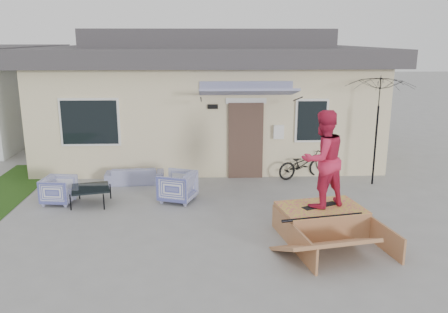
{
  "coord_description": "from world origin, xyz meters",
  "views": [
    {
      "loc": [
        -0.08,
        -7.9,
        3.81
      ],
      "look_at": [
        0.3,
        1.8,
        1.3
      ],
      "focal_mm": 37.09,
      "sensor_mm": 36.0,
      "label": 1
    }
  ],
  "objects_px": {
    "armchair_left": "(59,189)",
    "patio_umbrella": "(377,119)",
    "loveseat": "(135,172)",
    "bicycle": "(302,161)",
    "skater": "(323,158)",
    "skate_ramp": "(321,220)",
    "skateboard": "(320,205)",
    "coffee_table": "(91,196)",
    "armchair_right": "(177,185)"
  },
  "relations": [
    {
      "from": "armchair_left",
      "to": "patio_umbrella",
      "type": "height_order",
      "value": "patio_umbrella"
    },
    {
      "from": "loveseat",
      "to": "bicycle",
      "type": "relative_size",
      "value": 1.02
    },
    {
      "from": "loveseat",
      "to": "skater",
      "type": "relative_size",
      "value": 0.8
    },
    {
      "from": "skate_ramp",
      "to": "armchair_left",
      "type": "bearing_deg",
      "value": 150.11
    },
    {
      "from": "skate_ramp",
      "to": "skateboard",
      "type": "bearing_deg",
      "value": 90.0
    },
    {
      "from": "armchair_left",
      "to": "patio_umbrella",
      "type": "relative_size",
      "value": 0.32
    },
    {
      "from": "coffee_table",
      "to": "skateboard",
      "type": "relative_size",
      "value": 1.07
    },
    {
      "from": "loveseat",
      "to": "armchair_left",
      "type": "relative_size",
      "value": 2.18
    },
    {
      "from": "bicycle",
      "to": "patio_umbrella",
      "type": "height_order",
      "value": "patio_umbrella"
    },
    {
      "from": "skate_ramp",
      "to": "skateboard",
      "type": "xyz_separation_m",
      "value": [
        -0.01,
        0.05,
        0.29
      ]
    },
    {
      "from": "bicycle",
      "to": "skateboard",
      "type": "relative_size",
      "value": 1.92
    },
    {
      "from": "loveseat",
      "to": "skater",
      "type": "distance_m",
      "value": 5.52
    },
    {
      "from": "patio_umbrella",
      "to": "bicycle",
      "type": "bearing_deg",
      "value": 160.55
    },
    {
      "from": "bicycle",
      "to": "skater",
      "type": "distance_m",
      "value": 3.86
    },
    {
      "from": "loveseat",
      "to": "skate_ramp",
      "type": "xyz_separation_m",
      "value": [
        4.2,
        -3.43,
        -0.03
      ]
    },
    {
      "from": "skater",
      "to": "armchair_left",
      "type": "bearing_deg",
      "value": -42.39
    },
    {
      "from": "bicycle",
      "to": "armchair_left",
      "type": "bearing_deg",
      "value": 84.01
    },
    {
      "from": "coffee_table",
      "to": "bicycle",
      "type": "bearing_deg",
      "value": 19.56
    },
    {
      "from": "armchair_right",
      "to": "skateboard",
      "type": "distance_m",
      "value": 3.54
    },
    {
      "from": "armchair_left",
      "to": "armchair_right",
      "type": "xyz_separation_m",
      "value": [
        2.78,
        0.05,
        0.04
      ]
    },
    {
      "from": "loveseat",
      "to": "skater",
      "type": "xyz_separation_m",
      "value": [
        4.19,
        -3.38,
        1.25
      ]
    },
    {
      "from": "loveseat",
      "to": "skate_ramp",
      "type": "relative_size",
      "value": 0.71
    },
    {
      "from": "armchair_right",
      "to": "skateboard",
      "type": "xyz_separation_m",
      "value": [
        2.96,
        -1.93,
        0.17
      ]
    },
    {
      "from": "loveseat",
      "to": "bicycle",
      "type": "height_order",
      "value": "bicycle"
    },
    {
      "from": "armchair_right",
      "to": "skater",
      "type": "xyz_separation_m",
      "value": [
        2.96,
        -1.93,
        1.15
      ]
    },
    {
      "from": "skateboard",
      "to": "skater",
      "type": "relative_size",
      "value": 0.41
    },
    {
      "from": "armchair_left",
      "to": "loveseat",
      "type": "bearing_deg",
      "value": -38.82
    },
    {
      "from": "armchair_right",
      "to": "patio_umbrella",
      "type": "relative_size",
      "value": 0.36
    },
    {
      "from": "armchair_left",
      "to": "patio_umbrella",
      "type": "xyz_separation_m",
      "value": [
        7.91,
        1.17,
        1.4
      ]
    },
    {
      "from": "coffee_table",
      "to": "skateboard",
      "type": "xyz_separation_m",
      "value": [
        4.97,
        -1.78,
        0.36
      ]
    },
    {
      "from": "coffee_table",
      "to": "skater",
      "type": "distance_m",
      "value": 5.45
    },
    {
      "from": "coffee_table",
      "to": "skate_ramp",
      "type": "distance_m",
      "value": 5.31
    },
    {
      "from": "skate_ramp",
      "to": "skater",
      "type": "xyz_separation_m",
      "value": [
        -0.01,
        0.05,
        1.28
      ]
    },
    {
      "from": "armchair_left",
      "to": "skate_ramp",
      "type": "xyz_separation_m",
      "value": [
        5.75,
        -1.94,
        -0.08
      ]
    },
    {
      "from": "patio_umbrella",
      "to": "skate_ramp",
      "type": "height_order",
      "value": "patio_umbrella"
    },
    {
      "from": "loveseat",
      "to": "skateboard",
      "type": "bearing_deg",
      "value": 137.64
    },
    {
      "from": "coffee_table",
      "to": "skateboard",
      "type": "distance_m",
      "value": 5.29
    },
    {
      "from": "bicycle",
      "to": "skateboard",
      "type": "distance_m",
      "value": 3.71
    },
    {
      "from": "armchair_right",
      "to": "bicycle",
      "type": "height_order",
      "value": "bicycle"
    },
    {
      "from": "armchair_left",
      "to": "skate_ramp",
      "type": "relative_size",
      "value": 0.33
    },
    {
      "from": "coffee_table",
      "to": "patio_umbrella",
      "type": "bearing_deg",
      "value": 10.16
    },
    {
      "from": "bicycle",
      "to": "patio_umbrella",
      "type": "xyz_separation_m",
      "value": [
        1.78,
        -0.63,
        1.27
      ]
    },
    {
      "from": "loveseat",
      "to": "skateboard",
      "type": "height_order",
      "value": "loveseat"
    },
    {
      "from": "armchair_right",
      "to": "patio_umbrella",
      "type": "xyz_separation_m",
      "value": [
        5.13,
        1.13,
        1.35
      ]
    },
    {
      "from": "skateboard",
      "to": "skater",
      "type": "bearing_deg",
      "value": 0.0
    },
    {
      "from": "armchair_right",
      "to": "bicycle",
      "type": "bearing_deg",
      "value": 137.08
    },
    {
      "from": "coffee_table",
      "to": "skateboard",
      "type": "bearing_deg",
      "value": -19.68
    },
    {
      "from": "armchair_right",
      "to": "skate_ramp",
      "type": "distance_m",
      "value": 3.57
    },
    {
      "from": "skateboard",
      "to": "skater",
      "type": "height_order",
      "value": "skater"
    },
    {
      "from": "armchair_left",
      "to": "skateboard",
      "type": "bearing_deg",
      "value": -100.95
    }
  ]
}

